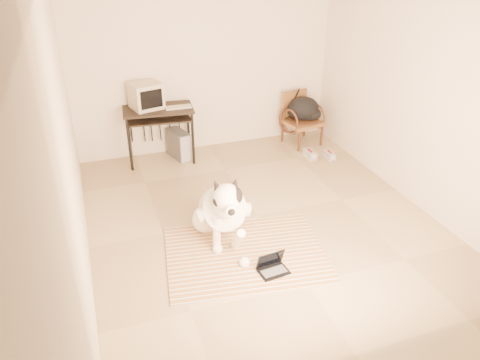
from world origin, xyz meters
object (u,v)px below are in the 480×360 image
computer_desk (159,116)px  dog (222,211)px  crt_monitor (146,96)px  backpack (305,110)px  rattan_chair (301,118)px  pc_tower (179,145)px  laptop (272,266)px

computer_desk → dog: bearing=-83.5°
crt_monitor → backpack: 2.51m
rattan_chair → pc_tower: bearing=177.8°
dog → computer_desk: dog is taller
dog → backpack: bearing=46.6°
computer_desk → rattan_chair: size_ratio=1.27×
dog → pc_tower: dog is taller
crt_monitor → pc_tower: size_ratio=1.00×
rattan_chair → backpack: (0.06, -0.00, 0.14)m
pc_tower → rattan_chair: (1.99, -0.08, 0.20)m
dog → computer_desk: (-0.26, 2.24, 0.34)m
dog → computer_desk: 2.28m
rattan_chair → laptop: bearing=-120.3°
rattan_chair → backpack: bearing=-1.4°
laptop → backpack: 3.45m
dog → rattan_chair: 2.98m
rattan_chair → backpack: rattan_chair is taller
dog → crt_monitor: 2.44m
dog → laptop: dog is taller
laptop → rattan_chair: (1.71, 2.92, 0.34)m
laptop → rattan_chair: size_ratio=0.39×
dog → pc_tower: (0.02, 2.27, -0.15)m
computer_desk → backpack: 2.33m
rattan_chair → computer_desk: bearing=178.7°
backpack → rattan_chair: bearing=178.6°
dog → backpack: (2.07, 2.19, 0.19)m
computer_desk → pc_tower: computer_desk is taller
laptop → computer_desk: 3.09m
crt_monitor → rattan_chair: bearing=-3.1°
dog → crt_monitor: size_ratio=2.64×
dog → laptop: 0.85m
laptop → backpack: size_ratio=0.59×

